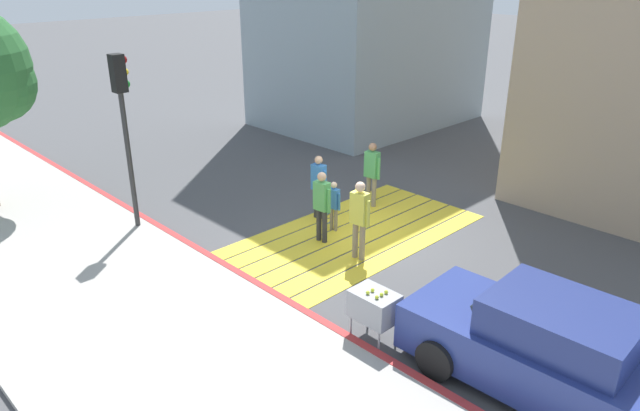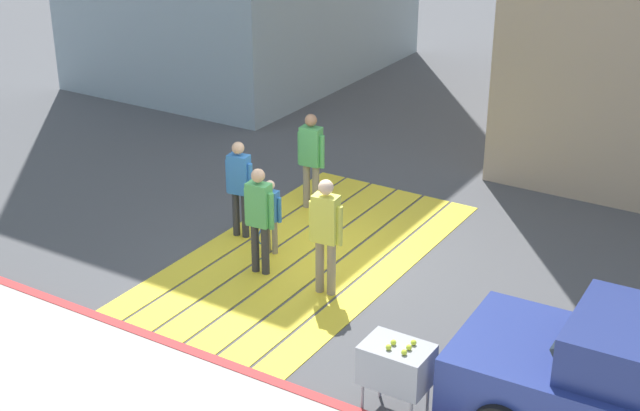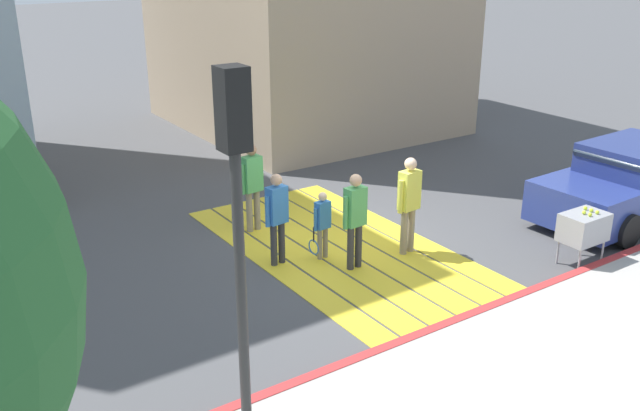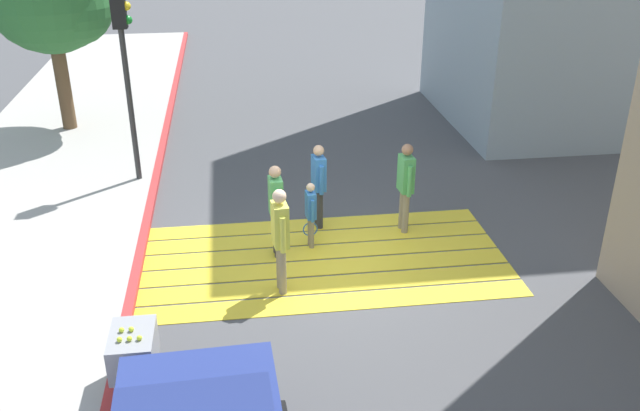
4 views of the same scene
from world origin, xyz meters
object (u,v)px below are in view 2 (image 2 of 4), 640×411
object	(u,v)px
pedestrian_adult_lead	(239,182)
pedestrian_adult_trailing	(311,154)
pedestrian_teen_behind	(259,214)
pedestrian_child_with_racket	(270,213)
pedestrian_adult_side	(326,229)
tennis_ball_cart	(396,365)

from	to	relation	value
pedestrian_adult_lead	pedestrian_adult_trailing	xyz separation A→B (m)	(1.58, -0.39, 0.05)
pedestrian_adult_trailing	pedestrian_teen_behind	xyz separation A→B (m)	(-2.47, -0.63, -0.02)
pedestrian_adult_trailing	pedestrian_child_with_racket	size ratio (longest dim) A/B	1.39
pedestrian_adult_lead	pedestrian_teen_behind	size ratio (longest dim) A/B	0.97
pedestrian_adult_trailing	pedestrian_teen_behind	world-z (taller)	pedestrian_adult_trailing
pedestrian_adult_side	pedestrian_child_with_racket	xyz separation A→B (m)	(0.66, 1.43, -0.35)
tennis_ball_cart	pedestrian_adult_trailing	distance (m)	6.10
pedestrian_adult_lead	pedestrian_adult_side	bearing A→B (deg)	-112.31
pedestrian_teen_behind	pedestrian_adult_trailing	bearing A→B (deg)	14.36
pedestrian_child_with_racket	tennis_ball_cart	bearing A→B (deg)	-126.67
tennis_ball_cart	pedestrian_adult_trailing	xyz separation A→B (m)	(4.55, 4.04, 0.33)
pedestrian_adult_lead	pedestrian_adult_side	size ratio (longest dim) A/B	0.92
pedestrian_adult_trailing	pedestrian_adult_lead	bearing A→B (deg)	166.30
pedestrian_adult_trailing	pedestrian_child_with_racket	xyz separation A→B (m)	(-1.83, -0.39, -0.32)
pedestrian_adult_side	pedestrian_adult_lead	bearing A→B (deg)	67.69
pedestrian_adult_lead	pedestrian_teen_behind	bearing A→B (deg)	-130.98
tennis_ball_cart	pedestrian_teen_behind	world-z (taller)	pedestrian_teen_behind
pedestrian_adult_lead	pedestrian_adult_trailing	world-z (taller)	pedestrian_adult_trailing
tennis_ball_cart	pedestrian_adult_lead	distance (m)	5.34
tennis_ball_cart	pedestrian_adult_side	xyz separation A→B (m)	(2.07, 2.23, 0.36)
pedestrian_adult_side	pedestrian_adult_trailing	bearing A→B (deg)	36.13
pedestrian_adult_lead	pedestrian_child_with_racket	bearing A→B (deg)	-107.77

